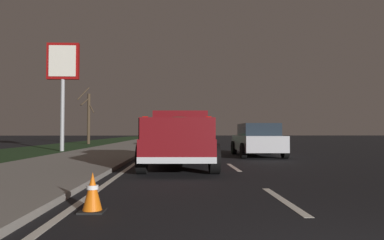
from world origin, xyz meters
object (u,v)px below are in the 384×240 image
Objects in this scene: pickup_truck at (180,137)px; sedan_green at (182,137)px; sedan_silver at (257,140)px; gas_price_sign at (63,70)px; bare_tree_far at (88,117)px; traffic_cone_near at (92,192)px.

pickup_truck reaches higher than sedan_green.
gas_price_sign reaches higher than sedan_silver.
pickup_truck is 6.07m from sedan_silver.
gas_price_sign is at bearing -172.37° from bare_tree_far.
sedan_silver is 0.68× the size of gas_price_sign.
sedan_green is 0.68× the size of gas_price_sign.
gas_price_sign is 17.43m from traffic_cone_near.
traffic_cone_near is (-27.83, -7.38, -2.30)m from bare_tree_far.
bare_tree_far is at bearing 36.44° from sedan_silver.
gas_price_sign is (-5.08, 7.18, 4.08)m from sedan_green.
traffic_cone_near is at bearing 176.13° from sedan_green.
sedan_green is 9.69m from gas_price_sign.
sedan_green is at bearing -3.87° from traffic_cone_near.
sedan_green is at bearing -54.72° from gas_price_sign.
bare_tree_far is (16.69, 12.32, 1.80)m from sedan_silver.
bare_tree_far is 9.29× the size of traffic_cone_near.
sedan_green is at bearing 19.92° from sedan_silver.
pickup_truck is 1.02× the size of bare_tree_far.
sedan_green is 0.82× the size of bare_tree_far.
pickup_truck is at bearing -11.49° from traffic_cone_near.
bare_tree_far is 28.88m from traffic_cone_near.
sedan_green is (14.58, -0.13, -0.20)m from pickup_truck.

